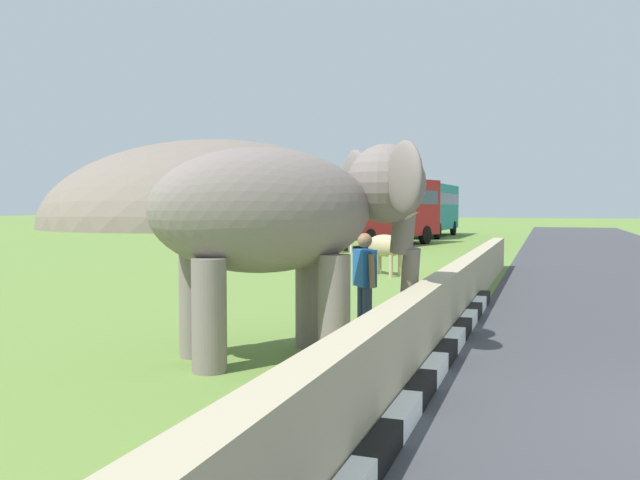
{
  "coord_description": "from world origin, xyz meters",
  "views": [
    {
      "loc": [
        -6.66,
        2.48,
        2.08
      ],
      "look_at": [
        1.95,
        5.5,
        1.6
      ],
      "focal_mm": 36.34,
      "sensor_mm": 36.0,
      "label": 1
    }
  ],
  "objects_px": {
    "bus_white": "(404,206)",
    "cow_mid": "(339,233)",
    "bus_red": "(379,206)",
    "person_handler": "(365,279)",
    "cow_near": "(384,246)",
    "elephant": "(289,214)",
    "bus_teal": "(429,206)"
  },
  "relations": [
    {
      "from": "person_handler",
      "to": "cow_near",
      "type": "relative_size",
      "value": 0.92
    },
    {
      "from": "bus_teal",
      "to": "bus_white",
      "type": "xyz_separation_m",
      "value": [
        13.39,
        4.57,
        -0.0
      ]
    },
    {
      "from": "bus_white",
      "to": "bus_red",
      "type": "bearing_deg",
      "value": -170.89
    },
    {
      "from": "person_handler",
      "to": "cow_mid",
      "type": "xyz_separation_m",
      "value": [
        17.5,
        5.98,
        -0.06
      ]
    },
    {
      "from": "elephant",
      "to": "bus_teal",
      "type": "xyz_separation_m",
      "value": [
        35.38,
        4.17,
        0.12
      ]
    },
    {
      "from": "bus_red",
      "to": "cow_mid",
      "type": "relative_size",
      "value": 5.12
    },
    {
      "from": "elephant",
      "to": "cow_mid",
      "type": "relative_size",
      "value": 2.11
    },
    {
      "from": "bus_white",
      "to": "cow_mid",
      "type": "xyz_separation_m",
      "value": [
        -29.73,
        -3.42,
        -1.21
      ]
    },
    {
      "from": "bus_red",
      "to": "bus_white",
      "type": "height_order",
      "value": "same"
    },
    {
      "from": "elephant",
      "to": "person_handler",
      "type": "relative_size",
      "value": 2.35
    },
    {
      "from": "bus_red",
      "to": "bus_teal",
      "type": "relative_size",
      "value": 1.02
    },
    {
      "from": "elephant",
      "to": "bus_white",
      "type": "bearing_deg",
      "value": 10.16
    },
    {
      "from": "bus_white",
      "to": "cow_mid",
      "type": "height_order",
      "value": "bus_white"
    },
    {
      "from": "elephant",
      "to": "cow_mid",
      "type": "distance_m",
      "value": 19.8
    },
    {
      "from": "elephant",
      "to": "person_handler",
      "type": "distance_m",
      "value": 1.97
    },
    {
      "from": "cow_near",
      "to": "person_handler",
      "type": "bearing_deg",
      "value": -168.21
    },
    {
      "from": "bus_white",
      "to": "cow_mid",
      "type": "distance_m",
      "value": 29.95
    },
    {
      "from": "bus_white",
      "to": "cow_mid",
      "type": "bearing_deg",
      "value": -173.44
    },
    {
      "from": "bus_red",
      "to": "bus_teal",
      "type": "xyz_separation_m",
      "value": [
        11.16,
        -0.64,
        0.0
      ]
    },
    {
      "from": "bus_teal",
      "to": "elephant",
      "type": "bearing_deg",
      "value": -173.27
    },
    {
      "from": "bus_red",
      "to": "bus_white",
      "type": "bearing_deg",
      "value": 9.11
    },
    {
      "from": "bus_teal",
      "to": "cow_near",
      "type": "distance_m",
      "value": 24.99
    },
    {
      "from": "person_handler",
      "to": "bus_red",
      "type": "bearing_deg",
      "value": 13.56
    },
    {
      "from": "elephant",
      "to": "bus_white",
      "type": "relative_size",
      "value": 0.47
    },
    {
      "from": "elephant",
      "to": "person_handler",
      "type": "height_order",
      "value": "elephant"
    },
    {
      "from": "elephant",
      "to": "cow_near",
      "type": "distance_m",
      "value": 10.72
    },
    {
      "from": "cow_mid",
      "to": "elephant",
      "type": "bearing_deg",
      "value": -164.38
    },
    {
      "from": "bus_teal",
      "to": "bus_white",
      "type": "bearing_deg",
      "value": 18.84
    },
    {
      "from": "person_handler",
      "to": "cow_mid",
      "type": "distance_m",
      "value": 18.5
    },
    {
      "from": "elephant",
      "to": "bus_teal",
      "type": "height_order",
      "value": "bus_teal"
    },
    {
      "from": "bus_teal",
      "to": "cow_mid",
      "type": "relative_size",
      "value": 4.99
    },
    {
      "from": "elephant",
      "to": "bus_red",
      "type": "xyz_separation_m",
      "value": [
        24.22,
        4.81,
        0.12
      ]
    }
  ]
}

